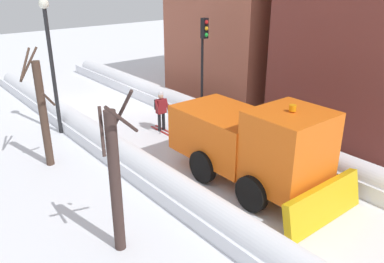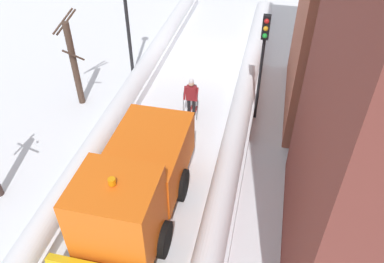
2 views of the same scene
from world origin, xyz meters
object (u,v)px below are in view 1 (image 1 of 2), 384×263
Objects in this scene: street_lamp at (50,52)px; skier at (161,109)px; traffic_light_pole at (204,49)px; bare_tree_mid at (115,179)px; bare_tree_near at (43,112)px; plow_truck at (253,143)px.

skier is at bearing 144.44° from street_lamp.
traffic_light_pole is (-2.71, -0.35, 2.23)m from skier.
bare_tree_mid is (8.12, 6.28, -1.24)m from traffic_light_pole.
street_lamp is at bearing -118.82° from bare_tree_near.
traffic_light_pole is 10.34m from bare_tree_mid.
plow_truck is 9.12m from street_lamp.
plow_truck is 1.42× the size of bare_tree_mid.
traffic_light_pole is at bearing 160.65° from street_lamp.
traffic_light_pole is (-3.12, -6.10, 1.75)m from plow_truck.
street_lamp reaches higher than plow_truck.
bare_tree_near is (5.07, 0.15, 1.01)m from skier.
skier is 5.06m from street_lamp.
bare_tree_near is at bearing 1.72° from skier.
bare_tree_mid is (1.83, 8.49, -1.52)m from street_lamp.
street_lamp is at bearing -19.35° from traffic_light_pole.
street_lamp is at bearing -69.13° from plow_truck.
skier is at bearing -94.10° from plow_truck.
plow_truck is at bearing 85.90° from skier.
skier is at bearing 7.37° from traffic_light_pole.
traffic_light_pole is 6.67m from street_lamp.
bare_tree_near is at bearing -50.23° from plow_truck.
bare_tree_mid is (0.34, 5.78, -0.02)m from bare_tree_near.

